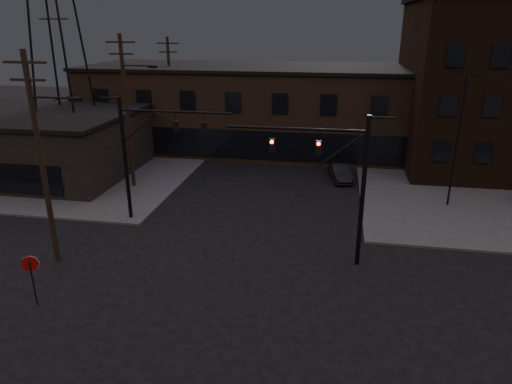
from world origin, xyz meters
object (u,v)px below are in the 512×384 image
Objects in this scene: traffic_signal_near at (341,175)px; parked_car_lot_a at (471,171)px; traffic_signal_far at (143,146)px; stop_sign at (31,269)px; car_crossing at (340,172)px.

traffic_signal_near is 19.04m from parked_car_lot_a.
traffic_signal_far is at bearing 135.68° from parked_car_lot_a.
stop_sign reaches higher than car_crossing.
car_crossing is (-10.39, -1.21, -0.31)m from parked_car_lot_a.
traffic_signal_far is at bearing 82.68° from stop_sign.
stop_sign reaches higher than parked_car_lot_a.
car_crossing is (0.14, 14.16, -4.27)m from traffic_signal_near.
stop_sign is at bearing -135.05° from car_crossing.
traffic_signal_near is 15.17m from stop_sign.
traffic_signal_near and traffic_signal_far have the same top height.
stop_sign is (-13.36, -6.49, -3.09)m from traffic_signal_near.
car_crossing is at bearing 114.60° from parked_car_lot_a.
traffic_signal_near reaches higher than car_crossing.
traffic_signal_near reaches higher than stop_sign.
stop_sign is 24.70m from car_crossing.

